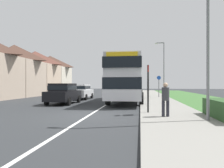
# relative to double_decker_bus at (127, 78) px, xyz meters

# --- Properties ---
(ground_plane) EXTENTS (120.00, 120.00, 0.00)m
(ground_plane) POSITION_rel_double_decker_bus_xyz_m (-1.44, -8.22, -2.14)
(ground_plane) COLOR #2D3033
(lane_marking_centre) EXTENTS (0.14, 60.00, 0.01)m
(lane_marking_centre) POSITION_rel_double_decker_bus_xyz_m (-1.44, -0.22, -2.14)
(lane_marking_centre) COLOR silver
(lane_marking_centre) RESTS_ON ground_plane
(pavement_near_side) EXTENTS (3.20, 68.00, 0.12)m
(pavement_near_side) POSITION_rel_double_decker_bus_xyz_m (2.76, -2.22, -2.08)
(pavement_near_side) COLOR gray
(pavement_near_side) RESTS_ON ground_plane
(grass_verge_seaward) EXTENTS (6.00, 68.00, 0.08)m
(grass_verge_seaward) POSITION_rel_double_decker_bus_xyz_m (7.06, -2.22, -2.10)
(grass_verge_seaward) COLOR #3D6B33
(grass_verge_seaward) RESTS_ON ground_plane
(double_decker_bus) EXTENTS (2.80, 11.10, 3.70)m
(double_decker_bus) POSITION_rel_double_decker_bus_xyz_m (0.00, 0.00, 0.00)
(double_decker_bus) COLOR #BCBCC1
(double_decker_bus) RESTS_ON ground_plane
(parked_car_black) EXTENTS (1.91, 4.21, 1.65)m
(parked_car_black) POSITION_rel_double_decker_bus_xyz_m (-4.94, -2.51, -1.24)
(parked_car_black) COLOR black
(parked_car_black) RESTS_ON ground_plane
(parked_car_white) EXTENTS (2.00, 4.21, 1.55)m
(parked_car_white) POSITION_rel_double_decker_bus_xyz_m (-5.06, 2.78, -1.28)
(parked_car_white) COLOR silver
(parked_car_white) RESTS_ON ground_plane
(pedestrian_at_stop) EXTENTS (0.34, 0.34, 1.67)m
(pedestrian_at_stop) POSITION_rel_double_decker_bus_xyz_m (2.30, -9.02, -1.17)
(pedestrian_at_stop) COLOR #23232D
(pedestrian_at_stop) RESTS_ON ground_plane
(bus_stop_sign) EXTENTS (0.09, 0.52, 2.60)m
(bus_stop_sign) POSITION_rel_double_decker_bus_xyz_m (1.56, -7.68, -0.60)
(bus_stop_sign) COLOR black
(bus_stop_sign) RESTS_ON ground_plane
(cycle_route_sign) EXTENTS (0.44, 0.08, 2.52)m
(cycle_route_sign) POSITION_rel_double_decker_bus_xyz_m (3.25, 5.54, -0.72)
(cycle_route_sign) COLOR slate
(cycle_route_sign) RESTS_ON ground_plane
(street_lamp_near) EXTENTS (1.14, 0.20, 7.79)m
(street_lamp_near) POSITION_rel_double_decker_bus_xyz_m (3.81, -9.79, 2.31)
(street_lamp_near) COLOR slate
(street_lamp_near) RESTS_ON ground_plane
(street_lamp_mid) EXTENTS (1.14, 0.20, 6.75)m
(street_lamp_mid) POSITION_rel_double_decker_bus_xyz_m (3.97, 8.08, 1.77)
(street_lamp_mid) COLOR slate
(street_lamp_mid) RESTS_ON ground_plane
(house_terrace_far_side) EXTENTS (6.41, 22.26, 6.71)m
(house_terrace_far_side) POSITION_rel_double_decker_bus_xyz_m (-15.08, 9.64, 1.21)
(house_terrace_far_side) COLOR tan
(house_terrace_far_side) RESTS_ON ground_plane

